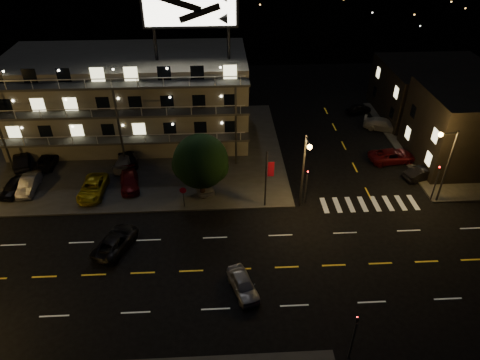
{
  "coord_description": "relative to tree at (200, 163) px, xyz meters",
  "views": [
    {
      "loc": [
        0.7,
        -25.21,
        26.31
      ],
      "look_at": [
        2.5,
        8.0,
        3.54
      ],
      "focal_mm": 32.0,
      "sensor_mm": 36.0,
      "label": 1
    }
  ],
  "objects": [
    {
      "name": "side_car_1",
      "position": [
        21.8,
        6.04,
        -3.6
      ],
      "size": [
        5.55,
        2.99,
        1.48
      ],
      "primitive_type": "imported",
      "rotation": [
        0.0,
        0.0,
        1.68
      ],
      "color": "#590C10",
      "rests_on": "ground"
    },
    {
      "name": "road_car_west",
      "position": [
        -7.44,
        -6.79,
        -3.63
      ],
      "size": [
        4.0,
        5.57,
        1.41
      ],
      "primitive_type": "imported",
      "rotation": [
        0.0,
        0.0,
        2.78
      ],
      "color": "black",
      "rests_on": "ground"
    },
    {
      "name": "lot_car_8",
      "position": [
        -8.66,
        7.11,
        -3.43
      ],
      "size": [
        3.24,
        4.76,
        1.5
      ],
      "primitive_type": "imported",
      "rotation": [
        0.0,
        0.0,
        3.51
      ],
      "color": "black",
      "rests_on": "curb_nw"
    },
    {
      "name": "curb_nw",
      "position": [
        -12.76,
        9.97,
        -4.26
      ],
      "size": [
        44.0,
        24.0,
        0.15
      ],
      "primitive_type": "cube",
      "color": "#373735",
      "rests_on": "ground"
    },
    {
      "name": "lot_car_2",
      "position": [
        -11.24,
        1.26,
        -3.48
      ],
      "size": [
        2.53,
        5.18,
        1.42
      ],
      "primitive_type": "imported",
      "rotation": [
        0.0,
        0.0,
        -0.03
      ],
      "color": "gold",
      "rests_on": "curb_nw"
    },
    {
      "name": "tree",
      "position": [
        0.0,
        0.0,
        0.0
      ],
      "size": [
        5.6,
        5.39,
        7.05
      ],
      "color": "black",
      "rests_on": "curb_nw"
    },
    {
      "name": "lot_car_1",
      "position": [
        -18.06,
        2.28,
        -3.48
      ],
      "size": [
        1.64,
        4.33,
        1.41
      ],
      "primitive_type": "imported",
      "rotation": [
        0.0,
        0.0,
        0.03
      ],
      "color": "#949398",
      "rests_on": "curb_nw"
    },
    {
      "name": "side_car_0",
      "position": [
        23.84,
        2.35,
        -3.65
      ],
      "size": [
        4.42,
        2.67,
        1.38
      ],
      "primitive_type": "imported",
      "rotation": [
        0.0,
        0.0,
        1.88
      ],
      "color": "black",
      "rests_on": "ground"
    },
    {
      "name": "lot_car_5",
      "position": [
        -20.52,
        7.28,
        -3.46
      ],
      "size": [
        2.77,
        4.67,
        1.45
      ],
      "primitive_type": "imported",
      "rotation": [
        0.0,
        0.0,
        3.44
      ],
      "color": "black",
      "rests_on": "curb_nw"
    },
    {
      "name": "streetlight_ne",
      "position": [
        23.38,
        -1.73,
        0.62
      ],
      "size": [
        1.92,
        0.44,
        8.0
      ],
      "color": "#2D2D30",
      "rests_on": "ground"
    },
    {
      "name": "signal_sw",
      "position": [
        10.24,
        -18.53,
        -1.77
      ],
      "size": [
        0.2,
        0.27,
        4.6
      ],
      "color": "#2D2D30",
      "rests_on": "ground"
    },
    {
      "name": "streetlight_nc",
      "position": [
        9.74,
        -2.09,
        0.62
      ],
      "size": [
        0.44,
        1.92,
        8.0
      ],
      "color": "#2D2D30",
      "rests_on": "ground"
    },
    {
      "name": "curb_ne",
      "position": [
        31.24,
        9.97,
        -4.26
      ],
      "size": [
        16.0,
        24.0,
        0.15
      ],
      "primitive_type": "cube",
      "color": "#373735",
      "rests_on": "ground"
    },
    {
      "name": "signal_ne",
      "position": [
        23.24,
        -1.53,
        -1.77
      ],
      "size": [
        0.27,
        0.2,
        4.6
      ],
      "color": "#2D2D30",
      "rests_on": "ground"
    },
    {
      "name": "lot_car_6",
      "position": [
        -17.7,
        7.26,
        -3.55
      ],
      "size": [
        2.36,
        4.67,
        1.27
      ],
      "primitive_type": "imported",
      "rotation": [
        0.0,
        0.0,
        3.08
      ],
      "color": "black",
      "rests_on": "curb_nw"
    },
    {
      "name": "banner_north",
      "position": [
        6.33,
        -1.63,
        -0.91
      ],
      "size": [
        0.83,
        0.16,
        6.4
      ],
      "color": "#2D2D30",
      "rests_on": "ground"
    },
    {
      "name": "lot_car_7",
      "position": [
        -8.78,
        6.48,
        -3.48
      ],
      "size": [
        2.36,
        5.03,
        1.42
      ],
      "primitive_type": "imported",
      "rotation": [
        0.0,
        0.0,
        3.07
      ],
      "color": "#949398",
      "rests_on": "curb_nw"
    },
    {
      "name": "motel",
      "position": [
        -8.7,
        13.85,
        1.01
      ],
      "size": [
        28.0,
        13.8,
        18.1
      ],
      "color": "gray",
      "rests_on": "ground"
    },
    {
      "name": "side_car_3",
      "position": [
        21.61,
        19.06,
        -3.72
      ],
      "size": [
        3.92,
        2.64,
        1.24
      ],
      "primitive_type": "imported",
      "rotation": [
        0.0,
        0.0,
        1.93
      ],
      "color": "black",
      "rests_on": "ground"
    },
    {
      "name": "ground",
      "position": [
        1.24,
        -10.03,
        -4.34
      ],
      "size": [
        140.0,
        140.0,
        0.0
      ],
      "primitive_type": "plane",
      "color": "black",
      "rests_on": "ground"
    },
    {
      "name": "stop_sign",
      "position": [
        -1.76,
        -1.46,
        -2.63
      ],
      "size": [
        0.91,
        0.11,
        2.61
      ],
      "color": "#2D2D30",
      "rests_on": "ground"
    },
    {
      "name": "lot_car_4",
      "position": [
        -0.03,
        1.63,
        -3.48
      ],
      "size": [
        2.86,
        4.44,
        1.41
      ],
      "primitive_type": "imported",
      "rotation": [
        0.0,
        0.0,
        0.32
      ],
      "color": "#949398",
      "rests_on": "curb_nw"
    },
    {
      "name": "lot_car_9",
      "position": [
        -0.43,
        6.0,
        -3.55
      ],
      "size": [
        2.26,
        4.1,
        1.28
      ],
      "primitive_type": "imported",
      "rotation": [
        0.0,
        0.0,
        3.39
      ],
      "color": "#590C10",
      "rests_on": "curb_nw"
    },
    {
      "name": "signal_nw",
      "position": [
        10.24,
        -1.53,
        -1.77
      ],
      "size": [
        0.2,
        0.27,
        4.6
      ],
      "color": "#2D2D30",
      "rests_on": "ground"
    },
    {
      "name": "lot_car_0",
      "position": [
        -19.51,
        1.96,
        -3.52
      ],
      "size": [
        2.01,
        4.09,
        1.34
      ],
      "primitive_type": "imported",
      "rotation": [
        0.0,
        0.0,
        -0.11
      ],
      "color": "black",
      "rests_on": "curb_nw"
    },
    {
      "name": "lot_car_3",
      "position": [
        -7.7,
        2.38,
        -3.52
      ],
      "size": [
        2.73,
        4.85,
        1.33
      ],
      "primitive_type": "imported",
      "rotation": [
        0.0,
        0.0,
        0.2
      ],
      "color": "#590C10",
      "rests_on": "curb_nw"
    },
    {
      "name": "side_bldg_back",
      "position": [
        31.23,
        17.97,
        -0.84
      ],
      "size": [
        14.06,
        12.0,
        7.0
      ],
      "color": "black",
      "rests_on": "ground"
    },
    {
      "name": "road_car_east",
      "position": [
        3.42,
        -12.33,
        -3.65
      ],
      "size": [
        2.77,
        4.36,
        1.38
      ],
      "primitive_type": "imported",
      "rotation": [
        0.0,
        0.0,
        0.3
      ],
      "color": "#949398",
      "rests_on": "ground"
    },
    {
      "name": "side_car_2",
      "position": [
        23.44,
        13.9,
        -3.59
      ],
      "size": [
        5.54,
        3.87,
        1.49
      ],
      "primitive_type": "imported",
      "rotation": [
        0.0,
        0.0,
        1.18
      ],
      "color": "#949398",
      "rests_on": "ground"
    }
  ]
}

